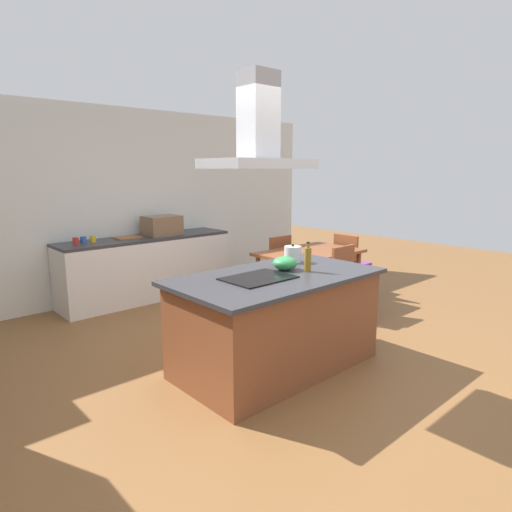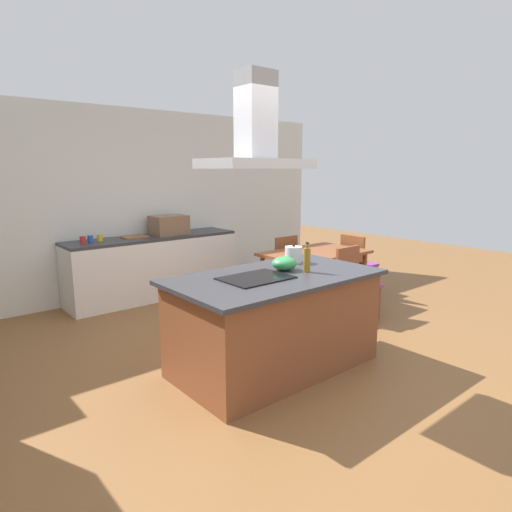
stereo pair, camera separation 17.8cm
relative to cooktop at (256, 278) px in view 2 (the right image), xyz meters
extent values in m
plane|color=brown|center=(0.23, 1.50, -0.91)|extent=(16.00, 16.00, 0.00)
cube|color=silver|center=(0.23, 3.25, 0.44)|extent=(7.20, 0.10, 2.70)
cube|color=brown|center=(0.23, 0.00, -0.48)|extent=(1.85, 0.99, 0.86)
cube|color=#333338|center=(0.23, 0.00, -0.03)|extent=(1.95, 1.09, 0.04)
cube|color=black|center=(0.00, 0.00, 0.00)|extent=(0.60, 0.44, 0.01)
cylinder|color=silver|center=(0.74, 0.28, 0.08)|extent=(0.18, 0.18, 0.17)
sphere|color=black|center=(0.74, 0.28, 0.17)|extent=(0.03, 0.03, 0.03)
cone|color=silver|center=(0.85, 0.28, 0.09)|extent=(0.06, 0.03, 0.04)
cylinder|color=olive|center=(0.53, -0.11, 0.11)|extent=(0.07, 0.07, 0.23)
cylinder|color=olive|center=(0.53, -0.11, 0.24)|extent=(0.03, 0.03, 0.05)
cylinder|color=black|center=(0.53, -0.11, 0.27)|extent=(0.03, 0.03, 0.01)
ellipsoid|color=#33934C|center=(0.42, 0.08, 0.06)|extent=(0.24, 0.24, 0.13)
cube|color=silver|center=(0.47, 2.88, -0.48)|extent=(2.49, 0.62, 0.86)
cube|color=#333338|center=(0.47, 2.88, -0.03)|extent=(2.49, 0.62, 0.04)
cube|color=brown|center=(0.74, 2.88, 0.13)|extent=(0.50, 0.38, 0.28)
cylinder|color=red|center=(-0.51, 2.91, 0.04)|extent=(0.08, 0.08, 0.09)
cylinder|color=#2D56B2|center=(-0.41, 2.91, 0.04)|extent=(0.08, 0.08, 0.09)
cylinder|color=gold|center=(-0.28, 2.91, 0.04)|extent=(0.08, 0.08, 0.09)
cube|color=#995B33|center=(0.22, 2.93, 0.00)|extent=(0.34, 0.24, 0.02)
cube|color=brown|center=(1.97, 1.11, -0.18)|extent=(1.40, 0.90, 0.04)
cylinder|color=brown|center=(1.35, 0.74, -0.55)|extent=(0.06, 0.06, 0.71)
cylinder|color=brown|center=(2.59, 0.74, -0.55)|extent=(0.06, 0.06, 0.71)
cylinder|color=brown|center=(1.35, 1.48, -0.55)|extent=(0.06, 0.06, 0.71)
cylinder|color=brown|center=(2.59, 1.48, -0.55)|extent=(0.06, 0.06, 0.71)
cube|color=purple|center=(1.97, 1.86, -0.48)|extent=(0.42, 0.42, 0.04)
cube|color=brown|center=(1.97, 1.67, -0.24)|extent=(0.42, 0.04, 0.44)
cylinder|color=brown|center=(1.79, 2.04, -0.70)|extent=(0.04, 0.04, 0.41)
cylinder|color=brown|center=(2.15, 2.04, -0.70)|extent=(0.04, 0.04, 0.41)
cylinder|color=brown|center=(1.79, 1.68, -0.70)|extent=(0.04, 0.04, 0.41)
cylinder|color=brown|center=(2.15, 1.68, -0.70)|extent=(0.04, 0.04, 0.41)
cube|color=purple|center=(1.97, 0.36, -0.48)|extent=(0.42, 0.42, 0.04)
cube|color=brown|center=(1.97, 0.55, -0.24)|extent=(0.42, 0.04, 0.44)
cylinder|color=brown|center=(2.15, 0.18, -0.70)|extent=(0.04, 0.04, 0.41)
cylinder|color=brown|center=(1.79, 0.18, -0.70)|extent=(0.04, 0.04, 0.41)
cylinder|color=brown|center=(2.15, 0.54, -0.70)|extent=(0.04, 0.04, 0.41)
cylinder|color=brown|center=(1.79, 0.54, -0.70)|extent=(0.04, 0.04, 0.41)
cube|color=purple|center=(2.97, 1.11, -0.48)|extent=(0.42, 0.42, 0.04)
cube|color=brown|center=(2.78, 1.11, -0.24)|extent=(0.04, 0.42, 0.44)
cylinder|color=brown|center=(3.15, 1.29, -0.70)|extent=(0.04, 0.04, 0.41)
cylinder|color=brown|center=(3.15, 0.93, -0.70)|extent=(0.04, 0.04, 0.41)
cylinder|color=brown|center=(2.79, 1.29, -0.70)|extent=(0.04, 0.04, 0.41)
cylinder|color=brown|center=(2.79, 0.93, -0.70)|extent=(0.04, 0.04, 0.41)
cube|color=#ADADB2|center=(0.00, 0.00, 0.98)|extent=(0.90, 0.55, 0.08)
cube|color=#ADADB2|center=(0.00, 0.00, 1.37)|extent=(0.28, 0.24, 0.70)
camera|label=1|loc=(-2.55, -2.78, 0.94)|focal=31.01mm
camera|label=2|loc=(-2.42, -2.90, 0.94)|focal=31.01mm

